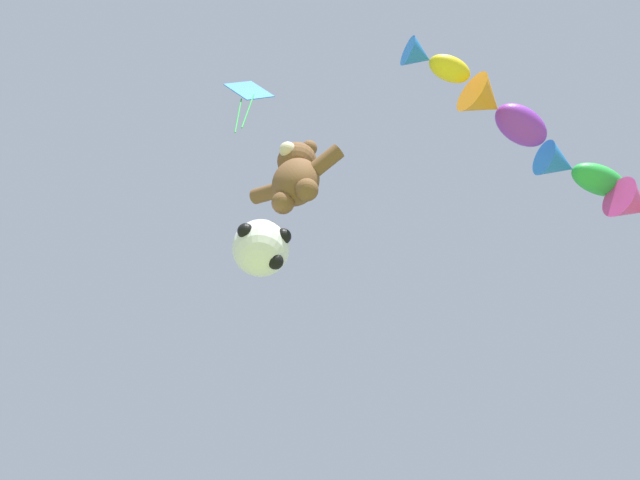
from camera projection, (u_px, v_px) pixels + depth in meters
name	position (u px, v px, depth m)	size (l,w,h in m)	color
teddy_bear_kite	(296.00, 175.00, 13.63)	(2.05, 0.90, 2.08)	brown
soccer_ball_kite	(261.00, 248.00, 12.81)	(1.15, 1.14, 1.06)	white
fish_kite_goldfin	(434.00, 62.00, 15.41)	(1.38, 1.59, 0.69)	yellow
fish_kite_violet	(503.00, 113.00, 15.87)	(1.72, 2.32, 1.01)	purple
fish_kite_emerald	(579.00, 172.00, 16.62)	(1.95, 2.27, 0.88)	green
diamond_kite	(248.00, 94.00, 16.81)	(0.89, 0.91, 3.22)	blue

